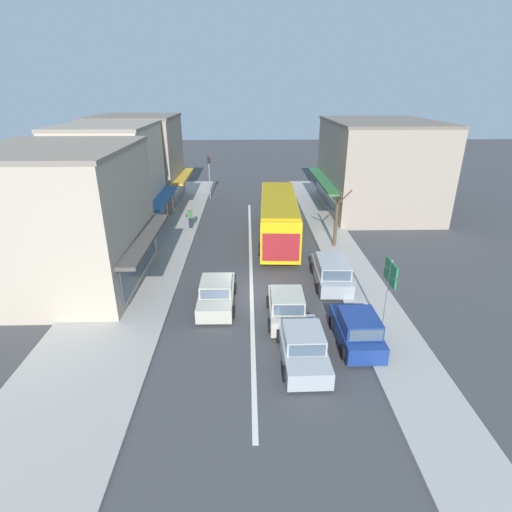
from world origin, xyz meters
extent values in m
plane|color=#3F3F42|center=(0.00, 0.00, 0.00)|extent=(140.00, 140.00, 0.00)
cube|color=silver|center=(0.00, 4.00, 0.00)|extent=(0.20, 28.00, 0.01)
cube|color=#A39E96|center=(-6.80, 6.00, 0.07)|extent=(5.20, 44.00, 0.14)
cube|color=#A39E96|center=(6.20, 6.00, 0.06)|extent=(2.80, 44.00, 0.12)
cube|color=#B2A38E|center=(-10.20, 1.69, 3.73)|extent=(7.67, 9.03, 7.47)
cube|color=#4C4742|center=(-5.92, 1.69, 2.70)|extent=(1.10, 8.31, 0.20)
cube|color=#425160|center=(-6.34, 1.69, 1.40)|extent=(0.06, 7.22, 1.80)
cube|color=gray|center=(-10.20, 1.69, 7.59)|extent=(7.83, 9.03, 0.24)
cube|color=beige|center=(-10.20, 10.49, 3.91)|extent=(6.22, 7.91, 7.82)
cube|color=#23568E|center=(-6.64, 10.49, 2.70)|extent=(1.10, 7.27, 0.20)
cube|color=#425160|center=(-7.06, 10.49, 1.40)|extent=(0.06, 6.33, 1.80)
cube|color=gray|center=(-10.20, 10.49, 7.94)|extent=(6.38, 7.91, 0.24)
cube|color=gray|center=(-10.20, 18.57, 3.96)|extent=(6.99, 7.98, 7.91)
cube|color=gold|center=(-6.25, 18.57, 2.70)|extent=(1.10, 7.34, 0.20)
cube|color=#425160|center=(-6.67, 18.57, 1.40)|extent=(0.06, 6.38, 1.80)
cube|color=#6E6358|center=(-10.20, 18.57, 8.03)|extent=(7.15, 7.98, 0.24)
cube|color=gray|center=(11.50, 16.47, 3.81)|extent=(8.70, 12.07, 7.62)
cube|color=#2D703D|center=(6.70, 16.47, 2.70)|extent=(1.10, 11.10, 0.20)
cube|color=#425160|center=(7.12, 16.47, 1.40)|extent=(0.06, 9.65, 1.80)
cube|color=#6E6358|center=(11.50, 16.47, 7.74)|extent=(8.86, 12.07, 0.24)
cube|color=yellow|center=(2.07, 8.42, 1.76)|extent=(3.02, 10.91, 2.70)
cube|color=#425160|center=(2.07, 8.42, 2.16)|extent=(3.04, 10.48, 0.90)
cube|color=maroon|center=(1.81, 3.00, 1.56)|extent=(2.25, 0.17, 1.76)
cube|color=#AF890F|center=(2.07, 8.42, 3.17)|extent=(2.85, 10.04, 0.12)
cylinder|color=black|center=(0.98, 11.83, 0.48)|extent=(0.31, 0.97, 0.96)
cylinder|color=black|center=(3.48, 11.71, 0.48)|extent=(0.31, 0.97, 0.96)
cylinder|color=black|center=(0.68, 5.52, 0.48)|extent=(0.31, 0.97, 0.96)
cylinder|color=black|center=(3.18, 5.40, 0.48)|extent=(0.31, 0.97, 0.96)
cube|color=#B7B29E|center=(1.65, -2.51, 0.52)|extent=(1.69, 3.72, 0.76)
cube|color=#B7B29E|center=(1.65, -2.81, 1.22)|extent=(1.55, 1.92, 0.64)
cube|color=#425160|center=(1.66, -1.84, 1.22)|extent=(1.40, 0.08, 0.54)
cube|color=#425160|center=(1.63, -3.78, 1.22)|extent=(1.37, 0.08, 0.51)
cylinder|color=black|center=(0.85, -1.39, 0.31)|extent=(0.19, 0.62, 0.62)
cylinder|color=black|center=(2.49, -1.41, 0.31)|extent=(0.19, 0.62, 0.62)
cylinder|color=black|center=(0.81, -3.61, 0.31)|extent=(0.19, 0.62, 0.62)
cylinder|color=black|center=(2.45, -3.63, 0.31)|extent=(0.19, 0.62, 0.62)
cube|color=#B7B29E|center=(-1.81, -1.08, 0.51)|extent=(1.75, 4.21, 0.72)
cube|color=#B7B29E|center=(-1.81, -1.18, 1.17)|extent=(1.57, 1.81, 0.60)
cube|color=#425160|center=(-1.81, -0.26, 1.17)|extent=(1.44, 0.07, 0.51)
cube|color=#425160|center=(-1.82, -2.10, 1.17)|extent=(1.40, 0.07, 0.48)
cylinder|color=black|center=(-2.66, 0.18, 0.31)|extent=(0.18, 0.62, 0.62)
cylinder|color=black|center=(-0.94, 0.17, 0.31)|extent=(0.18, 0.62, 0.62)
cylinder|color=black|center=(-2.68, -2.34, 0.31)|extent=(0.18, 0.62, 0.62)
cylinder|color=black|center=(-0.96, -2.35, 0.31)|extent=(0.18, 0.62, 0.62)
cube|color=#9EA3A8|center=(2.03, -5.68, 0.51)|extent=(1.80, 4.23, 0.72)
cube|color=#9EA3A8|center=(2.03, -5.78, 1.17)|extent=(1.60, 1.83, 0.60)
cube|color=#425160|center=(2.01, -4.86, 1.17)|extent=(1.44, 0.09, 0.51)
cube|color=#425160|center=(2.05, -6.70, 1.17)|extent=(1.40, 0.09, 0.48)
cylinder|color=black|center=(1.14, -4.44, 0.31)|extent=(0.19, 0.62, 0.62)
cylinder|color=black|center=(2.86, -4.40, 0.31)|extent=(0.19, 0.62, 0.62)
cylinder|color=black|center=(1.19, -6.96, 0.31)|extent=(0.19, 0.62, 0.62)
cylinder|color=black|center=(2.91, -6.92, 0.31)|extent=(0.19, 0.62, 0.62)
cube|color=navy|center=(4.54, -4.53, 0.52)|extent=(1.69, 3.72, 0.76)
cube|color=navy|center=(4.54, -4.83, 1.22)|extent=(1.55, 1.92, 0.64)
cube|color=#425160|center=(4.53, -3.86, 1.22)|extent=(1.40, 0.08, 0.54)
cube|color=#425160|center=(4.56, -5.80, 1.22)|extent=(1.37, 0.08, 0.51)
cylinder|color=black|center=(3.70, -3.44, 0.31)|extent=(0.19, 0.62, 0.62)
cylinder|color=black|center=(5.34, -3.41, 0.31)|extent=(0.19, 0.62, 0.62)
cylinder|color=black|center=(3.74, -5.66, 0.31)|extent=(0.19, 0.62, 0.62)
cylinder|color=black|center=(5.38, -5.63, 0.31)|extent=(0.19, 0.62, 0.62)
cube|color=#9EA3A8|center=(4.58, 1.33, 0.52)|extent=(1.91, 4.56, 0.76)
cube|color=#9EA3A8|center=(4.57, 0.98, 1.24)|extent=(1.73, 2.65, 0.68)
cube|color=#425160|center=(4.61, 2.30, 1.24)|extent=(1.51, 0.11, 0.58)
cube|color=#425160|center=(4.52, -0.34, 1.24)|extent=(1.48, 0.11, 0.54)
cylinder|color=black|center=(3.74, 2.71, 0.31)|extent=(0.20, 0.63, 0.62)
cylinder|color=black|center=(5.50, 2.65, 0.31)|extent=(0.20, 0.63, 0.62)
cylinder|color=black|center=(3.65, 0.01, 0.31)|extent=(0.20, 0.63, 0.62)
cylinder|color=black|center=(5.41, -0.05, 0.31)|extent=(0.20, 0.63, 0.62)
cylinder|color=gray|center=(-3.97, 20.73, 2.10)|extent=(0.12, 0.12, 4.20)
cube|color=black|center=(-3.97, 20.73, 3.85)|extent=(0.24, 0.24, 0.68)
sphere|color=red|center=(-3.83, 20.73, 4.08)|extent=(0.13, 0.13, 0.13)
sphere|color=black|center=(-3.83, 20.73, 3.86)|extent=(0.13, 0.13, 0.13)
sphere|color=black|center=(-3.83, 20.73, 3.64)|extent=(0.13, 0.13, 0.13)
cylinder|color=gray|center=(6.02, -3.71, 1.80)|extent=(0.10, 0.10, 3.60)
cube|color=#19753D|center=(6.02, -3.73, 3.30)|extent=(0.08, 1.40, 0.44)
cube|color=white|center=(6.06, -3.73, 3.30)|extent=(0.01, 1.10, 0.10)
cube|color=#19753D|center=(6.02, -3.73, 2.75)|extent=(0.08, 1.40, 0.44)
cube|color=white|center=(6.06, -3.73, 2.75)|extent=(0.01, 1.10, 0.10)
cylinder|color=brown|center=(5.94, 6.93, 1.56)|extent=(0.24, 0.24, 3.11)
cylinder|color=brown|center=(5.94, 7.35, 3.46)|extent=(0.10, 0.89, 0.78)
cylinder|color=brown|center=(6.39, 6.93, 3.60)|extent=(0.98, 0.10, 1.04)
cylinder|color=brown|center=(5.94, 6.55, 3.61)|extent=(0.10, 0.84, 1.07)
cylinder|color=brown|center=(5.58, 6.93, 3.46)|extent=(0.79, 0.10, 0.76)
cylinder|color=#232838|center=(-4.64, 10.92, 0.56)|extent=(0.14, 0.14, 0.84)
cylinder|color=#232838|center=(-4.79, 11.03, 0.56)|extent=(0.14, 0.14, 0.84)
cube|color=#478951|center=(-4.71, 10.97, 1.26)|extent=(0.42, 0.39, 0.56)
sphere|color=#9E7051|center=(-4.71, 10.97, 1.66)|extent=(0.22, 0.22, 0.22)
cylinder|color=#478951|center=(-4.52, 10.83, 1.26)|extent=(0.09, 0.09, 0.54)
cylinder|color=#478951|center=(-4.91, 11.11, 1.26)|extent=(0.09, 0.09, 0.54)
cube|color=brown|center=(-4.98, 11.14, 1.08)|extent=(0.22, 0.25, 0.22)
camera|label=1|loc=(-0.19, -19.26, 10.43)|focal=28.00mm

